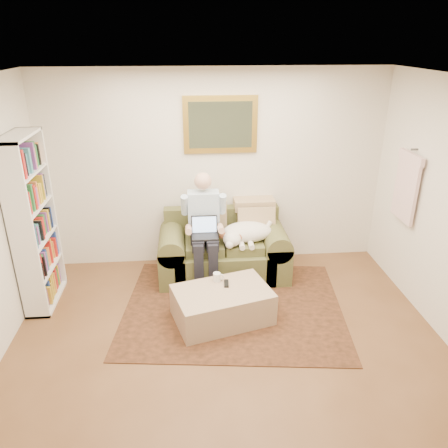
{
  "coord_description": "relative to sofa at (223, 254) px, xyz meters",
  "views": [
    {
      "loc": [
        -0.36,
        -3.05,
        2.93
      ],
      "look_at": [
        0.04,
        1.51,
        0.95
      ],
      "focal_mm": 35.0,
      "sensor_mm": 36.0,
      "label": 1
    }
  ],
  "objects": [
    {
      "name": "room_shell",
      "position": [
        -0.08,
        -1.69,
        1.01
      ],
      "size": [
        4.51,
        5.0,
        2.61
      ],
      "color": "brown",
      "rests_on": "ground"
    },
    {
      "name": "rug",
      "position": [
        0.05,
        -0.8,
        -0.28
      ],
      "size": [
        2.73,
        2.29,
        0.01
      ],
      "primitive_type": "cube",
      "rotation": [
        0.0,
        0.0,
        -0.12
      ],
      "color": "black",
      "rests_on": "room_shell"
    },
    {
      "name": "sofa",
      "position": [
        0.0,
        0.0,
        0.0
      ],
      "size": [
        1.66,
        0.85,
        1.0
      ],
      "color": "olive",
      "rests_on": "room_shell"
    },
    {
      "name": "seated_man",
      "position": [
        -0.25,
        -0.15,
        0.41
      ],
      "size": [
        0.55,
        0.78,
        1.4
      ],
      "primitive_type": null,
      "color": "#8CB4D8",
      "rests_on": "sofa"
    },
    {
      "name": "laptop",
      "position": [
        -0.25,
        -0.22,
        0.45
      ],
      "size": [
        0.32,
        0.26,
        0.23
      ],
      "color": "black",
      "rests_on": "seated_man"
    },
    {
      "name": "sleeping_dog",
      "position": [
        0.3,
        -0.08,
        0.35
      ],
      "size": [
        0.69,
        0.43,
        0.25
      ],
      "primitive_type": null,
      "color": "white",
      "rests_on": "sofa"
    },
    {
      "name": "ottoman",
      "position": [
        -0.1,
        -1.03,
        -0.1
      ],
      "size": [
        1.17,
        0.91,
        0.37
      ],
      "primitive_type": "cube",
      "rotation": [
        0.0,
        0.0,
        0.28
      ],
      "color": "tan",
      "rests_on": "room_shell"
    },
    {
      "name": "coffee_mug",
      "position": [
        -0.15,
        -0.82,
        0.14
      ],
      "size": [
        0.08,
        0.08,
        0.1
      ],
      "primitive_type": "cylinder",
      "color": "white",
      "rests_on": "ottoman"
    },
    {
      "name": "tv_remote",
      "position": [
        -0.04,
        -0.9,
        0.1
      ],
      "size": [
        0.06,
        0.15,
        0.02
      ],
      "primitive_type": "cube",
      "rotation": [
        0.0,
        0.0,
        -0.07
      ],
      "color": "black",
      "rests_on": "ottoman"
    },
    {
      "name": "bookshelf",
      "position": [
        -2.18,
        -0.44,
        0.71
      ],
      "size": [
        0.28,
        0.8,
        2.0
      ],
      "primitive_type": null,
      "color": "white",
      "rests_on": "room_shell"
    },
    {
      "name": "wall_mirror",
      "position": [
        0.0,
        0.43,
        1.61
      ],
      "size": [
        0.94,
        0.04,
        0.72
      ],
      "color": "gold",
      "rests_on": "room_shell"
    },
    {
      "name": "hanging_shirt",
      "position": [
        2.11,
        -0.44,
        1.06
      ],
      "size": [
        0.06,
        0.52,
        0.9
      ],
      "primitive_type": null,
      "color": "beige",
      "rests_on": "room_shell"
    }
  ]
}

